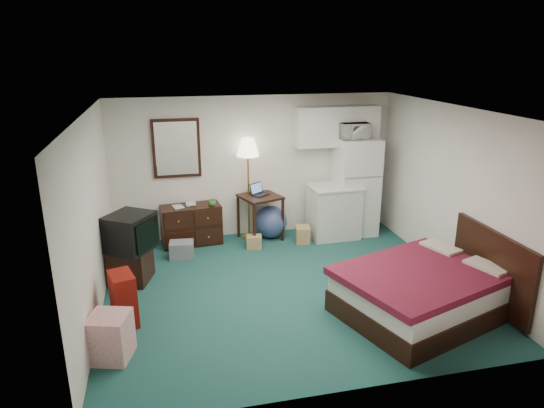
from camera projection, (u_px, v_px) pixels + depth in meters
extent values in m
cube|color=#17443E|center=(286.00, 288.00, 6.91)|extent=(5.00, 4.50, 0.01)
cube|color=white|center=(288.00, 111.00, 6.15)|extent=(5.00, 4.50, 0.01)
cube|color=white|center=(255.00, 167.00, 8.62)|extent=(5.00, 0.01, 2.50)
cube|color=white|center=(349.00, 278.00, 4.44)|extent=(5.00, 0.01, 2.50)
cube|color=white|center=(91.00, 219.00, 5.99)|extent=(0.01, 4.50, 2.50)
cube|color=white|center=(452.00, 193.00, 7.07)|extent=(0.01, 4.50, 2.50)
sphere|color=#36497C|center=(271.00, 222.00, 8.68)|extent=(0.66, 0.66, 0.59)
imported|color=white|center=(354.00, 129.00, 8.39)|extent=(0.52, 0.30, 0.34)
imported|color=tan|center=(173.00, 202.00, 8.14)|extent=(0.16, 0.06, 0.22)
imported|color=tan|center=(185.00, 198.00, 8.31)|extent=(0.17, 0.02, 0.23)
imported|color=#418133|center=(212.00, 202.00, 8.26)|extent=(0.15, 0.13, 0.13)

